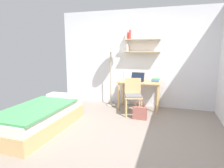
% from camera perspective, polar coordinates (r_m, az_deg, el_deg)
% --- Properties ---
extents(ground_plane, '(5.28, 5.28, 0.00)m').
position_cam_1_polar(ground_plane, '(3.68, 1.30, -14.78)').
color(ground_plane, gray).
extents(wall_back, '(4.40, 0.27, 2.60)m').
position_cam_1_polar(wall_back, '(5.30, 7.57, 7.60)').
color(wall_back, white).
rests_on(wall_back, ground_plane).
extents(bed, '(0.92, 1.94, 0.54)m').
position_cam_1_polar(bed, '(4.07, -20.42, -9.28)').
color(bed, tan).
rests_on(bed, ground_plane).
extents(desk, '(1.08, 0.57, 0.74)m').
position_cam_1_polar(desk, '(5.05, 8.16, -0.67)').
color(desk, tan).
rests_on(desk, ground_plane).
extents(desk_chair, '(0.51, 0.51, 0.87)m').
position_cam_1_polar(desk_chair, '(4.60, 6.30, -3.12)').
color(desk_chair, tan).
rests_on(desk_chair, ground_plane).
extents(standing_lamp, '(0.43, 0.43, 1.72)m').
position_cam_1_polar(standing_lamp, '(5.15, -0.38, 10.06)').
color(standing_lamp, '#B2A893').
rests_on(standing_lamp, ground_plane).
extents(laptop, '(0.34, 0.24, 0.22)m').
position_cam_1_polar(laptop, '(5.04, 7.62, 1.51)').
color(laptop, black).
rests_on(laptop, desk).
extents(water_bottle, '(0.06, 0.06, 0.24)m').
position_cam_1_polar(water_bottle, '(5.16, 3.69, 2.51)').
color(water_bottle, silver).
rests_on(water_bottle, desk).
extents(book_stack, '(0.20, 0.24, 0.08)m').
position_cam_1_polar(book_stack, '(5.04, 12.87, 1.17)').
color(book_stack, '#D13D38').
rests_on(book_stack, desk).
extents(handbag, '(0.31, 0.11, 0.45)m').
position_cam_1_polar(handbag, '(4.38, 8.31, -8.42)').
color(handbag, '#99564C').
rests_on(handbag, ground_plane).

